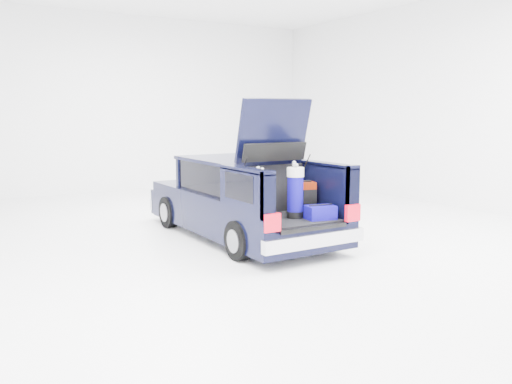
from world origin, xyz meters
TOP-DOWN VIEW (x-y plane):
  - ground at (0.00, 0.00)m, footprint 14.00×14.00m
  - car at (-0.00, 0.11)m, footprint 1.87×4.65m
  - red_suitcase at (0.45, -1.30)m, footprint 0.38×0.31m
  - black_golf_bag at (-0.50, -1.43)m, footprint 0.27×0.31m
  - blue_golf_bag at (0.11, -1.51)m, footprint 0.31×0.31m
  - blue_duffel at (0.38, -1.82)m, footprint 0.49×0.37m

SIDE VIEW (x-z plane):
  - ground at x=0.00m, z-range 0.00..0.00m
  - car at x=0.00m, z-range -0.56..1.91m
  - blue_duffel at x=0.38m, z-range 0.59..0.83m
  - red_suitcase at x=0.45m, z-range 0.58..1.13m
  - black_golf_bag at x=-0.50m, z-range 0.56..1.39m
  - blue_golf_bag at x=0.11m, z-range 0.56..1.46m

